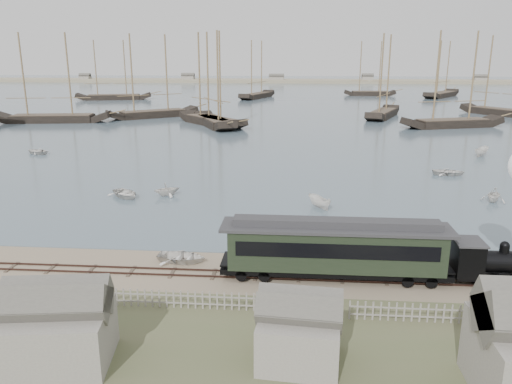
{
  "coord_description": "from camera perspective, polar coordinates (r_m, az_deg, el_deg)",
  "views": [
    {
      "loc": [
        1.65,
        -34.26,
        15.1
      ],
      "look_at": [
        -1.76,
        7.61,
        3.5
      ],
      "focal_mm": 35.0,
      "sensor_mm": 36.0,
      "label": 1
    }
  ],
  "objects": [
    {
      "name": "ground",
      "position": [
        37.47,
        1.75,
        -8.33
      ],
      "size": [
        600.0,
        600.0,
        0.0
      ],
      "primitive_type": "plane",
      "color": "gray",
      "rests_on": "ground"
    },
    {
      "name": "harbor_water",
      "position": [
        204.82,
        4.25,
        11.18
      ],
      "size": [
        600.0,
        336.0,
        0.06
      ],
      "primitive_type": "cube",
      "color": "#4D5F6E",
      "rests_on": "ground"
    },
    {
      "name": "rail_track",
      "position": [
        35.64,
        1.59,
        -9.57
      ],
      "size": [
        120.0,
        1.8,
        0.16
      ],
      "color": "#3B2620",
      "rests_on": "ground"
    },
    {
      "name": "picket_fence_west",
      "position": [
        32.21,
        -10.85,
        -12.82
      ],
      "size": [
        19.0,
        0.1,
        1.2
      ],
      "primitive_type": null,
      "color": "gray",
      "rests_on": "ground"
    },
    {
      "name": "picket_fence_east",
      "position": [
        32.59,
        24.21,
        -13.65
      ],
      "size": [
        15.0,
        0.1,
        1.2
      ],
      "primitive_type": null,
      "color": "gray",
      "rests_on": "ground"
    },
    {
      "name": "shed_left",
      "position": [
        28.56,
        -21.3,
        -17.66
      ],
      "size": [
        5.0,
        4.0,
        4.1
      ],
      "primitive_type": null,
      "color": "gray",
      "rests_on": "ground"
    },
    {
      "name": "shed_mid",
      "position": [
        26.9,
        4.86,
        -18.78
      ],
      "size": [
        4.0,
        3.5,
        3.6
      ],
      "primitive_type": null,
      "color": "gray",
      "rests_on": "ground"
    },
    {
      "name": "far_spit",
      "position": [
        284.66,
        4.41,
        12.36
      ],
      "size": [
        500.0,
        20.0,
        1.8
      ],
      "primitive_type": "cube",
      "color": "tan",
      "rests_on": "ground"
    },
    {
      "name": "passenger_coach",
      "position": [
        34.79,
        9.0,
        -6.22
      ],
      "size": [
        15.61,
        3.01,
        3.79
      ],
      "color": "black",
      "rests_on": "ground"
    },
    {
      "name": "beached_dinghy",
      "position": [
        38.28,
        -8.48,
        -7.35
      ],
      "size": [
        3.12,
        4.04,
        0.77
      ],
      "primitive_type": "imported",
      "rotation": [
        0.0,
        0.0,
        1.44
      ],
      "color": "silver",
      "rests_on": "ground"
    },
    {
      "name": "rowboat_0",
      "position": [
        56.21,
        -14.71,
        -0.15
      ],
      "size": [
        4.92,
        4.96,
        0.84
      ],
      "primitive_type": "imported",
      "rotation": [
        0.0,
        0.0,
        0.81
      ],
      "color": "silver",
      "rests_on": "harbor_water"
    },
    {
      "name": "rowboat_1",
      "position": [
        55.73,
        -10.16,
        0.32
      ],
      "size": [
        3.49,
        3.64,
        1.48
      ],
      "primitive_type": "imported",
      "rotation": [
        0.0,
        0.0,
        2.08
      ],
      "color": "silver",
      "rests_on": "harbor_water"
    },
    {
      "name": "rowboat_2",
      "position": [
        50.9,
        7.21,
        -1.16
      ],
      "size": [
        3.24,
        2.85,
        1.22
      ],
      "primitive_type": "imported",
      "rotation": [
        0.0,
        0.0,
        3.79
      ],
      "color": "silver",
      "rests_on": "harbor_water"
    },
    {
      "name": "rowboat_3",
      "position": [
        69.05,
        21.16,
        2.16
      ],
      "size": [
        3.28,
        4.29,
        0.83
      ],
      "primitive_type": "imported",
      "rotation": [
        0.0,
        0.0,
        1.46
      ],
      "color": "silver",
      "rests_on": "harbor_water"
    },
    {
      "name": "rowboat_4",
      "position": [
        58.3,
        25.55,
        -0.28
      ],
      "size": [
        3.76,
        3.62,
        1.52
      ],
      "primitive_type": "imported",
      "rotation": [
        0.0,
        0.0,
        5.75
      ],
      "color": "silver",
      "rests_on": "harbor_water"
    },
    {
      "name": "rowboat_5",
      "position": [
        83.93,
        24.36,
        4.23
      ],
      "size": [
        3.67,
        3.4,
        1.41
      ],
      "primitive_type": "imported",
      "rotation": [
        0.0,
        0.0,
        2.44
      ],
      "color": "silver",
      "rests_on": "harbor_water"
    },
    {
      "name": "rowboat_6",
      "position": [
        85.75,
        -23.78,
        4.3
      ],
      "size": [
        4.14,
        4.69,
        0.81
      ],
      "primitive_type": "imported",
      "rotation": [
        0.0,
        0.0,
        4.29
      ],
      "color": "silver",
      "rests_on": "harbor_water"
    },
    {
      "name": "schooner_0",
      "position": [
        124.25,
        -22.63,
        11.97
      ],
      "size": [
        26.6,
        9.9,
        20.0
      ],
      "primitive_type": null,
      "rotation": [
        0.0,
        0.0,
        0.15
      ],
      "color": "black",
      "rests_on": "harbor_water"
    },
    {
      "name": "schooner_1",
      "position": [
        126.71,
        -11.88,
        12.84
      ],
      "size": [
        21.45,
        17.79,
        20.0
      ],
      "primitive_type": null,
      "rotation": [
        0.0,
        0.0,
        0.64
      ],
      "color": "black",
      "rests_on": "harbor_water"
    },
    {
      "name": "schooner_2",
      "position": [
        111.08,
        -5.23,
        12.78
      ],
      "size": [
        18.37,
        19.89,
        20.0
      ],
      "primitive_type": null,
      "rotation": [
        0.0,
        0.0,
        -0.85
      ],
      "color": "black",
      "rests_on": "harbor_water"
    },
    {
      "name": "schooner_3",
      "position": [
        128.09,
        14.56,
        12.71
      ],
      "size": [
        12.16,
        21.38,
        20.0
      ],
      "primitive_type": null,
      "rotation": [
        0.0,
        0.0,
        1.2
      ],
      "color": "black",
      "rests_on": "harbor_water"
    },
    {
      "name": "schooner_4",
      "position": [
        114.74,
        21.97,
        11.84
      ],
      "size": [
        22.93,
        11.76,
        20.0
      ],
      "primitive_type": null,
      "rotation": [
        0.0,
        0.0,
        0.31
      ],
      "color": "black",
      "rests_on": "harbor_water"
    },
    {
      "name": "schooner_5",
      "position": [
        142.86,
        26.53,
        11.85
      ],
      "size": [
        16.14,
        20.44,
        20.0
      ],
      "primitive_type": null,
      "rotation": [
        0.0,
        0.0,
        -0.97
      ],
      "color": "black",
      "rests_on": "harbor_water"
    },
    {
      "name": "schooner_6",
      "position": [
        181.41,
        -16.15,
        13.26
      ],
      "size": [
        25.79,
        11.81,
        20.0
      ],
      "primitive_type": null,
      "rotation": [
        0.0,
        0.0,
        0.25
      ],
      "color": "black",
      "rests_on": "harbor_water"
    },
    {
      "name": "schooner_7",
      "position": [
        180.77,
        0.13,
        13.84
      ],
      "size": [
        12.37,
        22.54,
        20.0
      ],
      "primitive_type": null,
      "rotation": [
        0.0,
        0.0,
        1.22
      ],
      "color": "black",
      "rests_on": "harbor_water"
    },
    {
      "name": "schooner_8",
      "position": [
        196.0,
        13.03,
        13.59
      ],
      "size": [
        19.01,
        4.74,
        20.0
      ],
      "primitive_type": null,
      "rotation": [
        0.0,
        0.0,
        0.02
      ],
      "color": "black",
      "rests_on": "harbor_water"
    },
    {
      "name": "schooner_9",
      "position": [
        197.63,
        20.67,
        13.02
      ],
      "size": [
        18.77,
        24.34,
        20.0
      ],
      "primitive_type": null,
      "rotation": [
        0.0,
        0.0,
        0.99
      ],
      "color": "black",
      "rests_on": "harbor_water"
    },
    {
      "name": "schooner_10",
      "position": [
        109.37,
        -4.92,
        12.74
      ],
      "size": [
        13.27,
        21.38,
        20.0
      ],
      "primitive_type": null,
      "rotation": [
        0.0,
        0.0,
        -1.14
      ],
      "color": "black",
      "rests_on": "harbor_water"
    }
  ]
}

